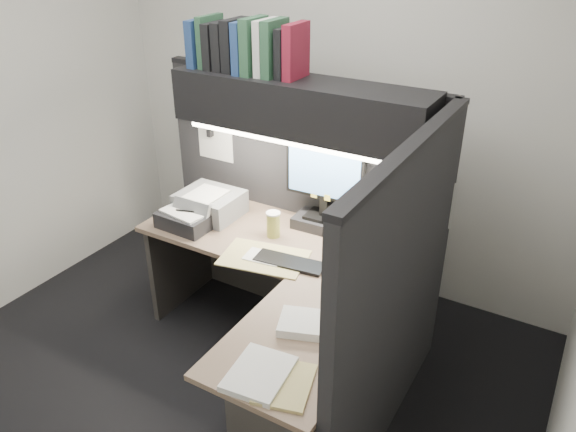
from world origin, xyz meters
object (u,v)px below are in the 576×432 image
(printer, at_px, (210,204))
(coffee_cup, at_px, (273,225))
(monitor, at_px, (324,197))
(keyboard, at_px, (290,262))
(desk, at_px, (277,347))
(overhead_shelf, at_px, (299,106))
(notebook_stack, at_px, (188,218))
(telephone, at_px, (373,240))

(printer, bearing_deg, coffee_cup, -4.34)
(monitor, bearing_deg, printer, -165.97)
(keyboard, height_order, coffee_cup, coffee_cup)
(desk, bearing_deg, monitor, 100.65)
(overhead_shelf, xyz_separation_m, printer, (-0.57, -0.15, -0.69))
(desk, distance_m, notebook_stack, 1.04)
(coffee_cup, bearing_deg, notebook_stack, -163.63)
(printer, bearing_deg, desk, -34.85)
(printer, relative_size, notebook_stack, 1.16)
(desk, xyz_separation_m, printer, (-0.87, 0.60, 0.36))
(keyboard, distance_m, coffee_cup, 0.33)
(desk, height_order, coffee_cup, coffee_cup)
(desk, height_order, monitor, monitor)
(desk, xyz_separation_m, overhead_shelf, (-0.30, 0.75, 1.06))
(notebook_stack, bearing_deg, overhead_shelf, 29.74)
(notebook_stack, bearing_deg, keyboard, -4.83)
(keyboard, relative_size, printer, 1.04)
(monitor, bearing_deg, notebook_stack, -153.78)
(desk, distance_m, overhead_shelf, 1.33)
(telephone, relative_size, printer, 0.57)
(telephone, bearing_deg, printer, 175.67)
(notebook_stack, bearing_deg, coffee_cup, 16.37)
(notebook_stack, bearing_deg, desk, -24.65)
(desk, distance_m, telephone, 0.85)
(monitor, xyz_separation_m, printer, (-0.72, -0.20, -0.14))
(desk, height_order, notebook_stack, notebook_stack)
(coffee_cup, distance_m, notebook_stack, 0.55)
(printer, distance_m, notebook_stack, 0.20)
(overhead_shelf, bearing_deg, monitor, 21.15)
(keyboard, bearing_deg, telephone, 45.26)
(overhead_shelf, xyz_separation_m, coffee_cup, (-0.07, -0.19, -0.69))
(keyboard, distance_m, notebook_stack, 0.77)
(desk, bearing_deg, coffee_cup, 122.97)
(printer, bearing_deg, keyboard, -19.19)
(keyboard, bearing_deg, monitor, 86.59)
(overhead_shelf, bearing_deg, printer, -165.48)
(telephone, relative_size, notebook_stack, 0.66)
(coffee_cup, distance_m, printer, 0.50)
(telephone, relative_size, coffee_cup, 1.44)
(keyboard, xyz_separation_m, coffee_cup, (-0.24, 0.22, 0.07))
(telephone, height_order, coffee_cup, coffee_cup)
(desk, distance_m, monitor, 0.96)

